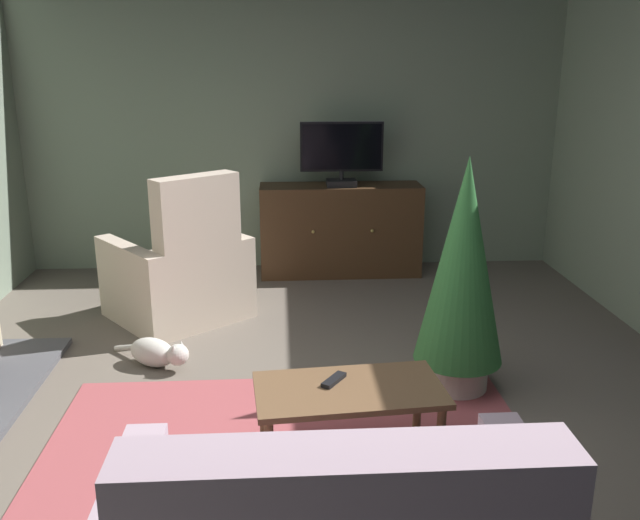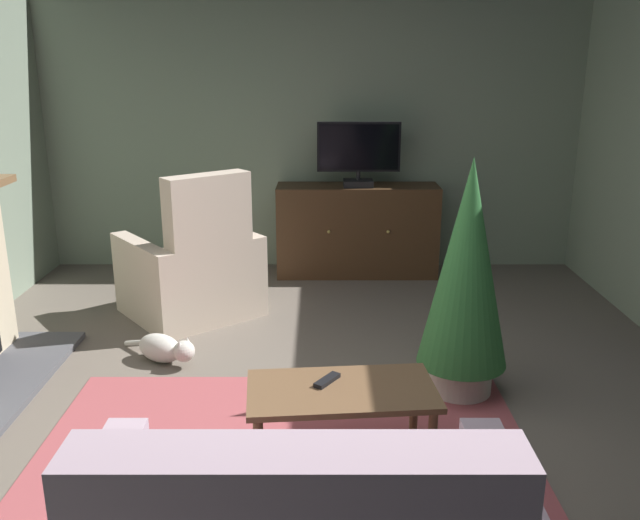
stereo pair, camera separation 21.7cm
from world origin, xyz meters
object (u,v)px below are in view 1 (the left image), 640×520
armchair_near_window (180,275)px  cat (157,352)px  tv_remote (334,380)px  potted_plant_leafy_by_curtain (463,270)px  television (342,152)px  tv_cabinet (340,232)px  coffee_table (349,398)px

armchair_near_window → cat: bearing=-93.2°
tv_remote → potted_plant_leafy_by_curtain: potted_plant_leafy_by_curtain is taller
television → potted_plant_leafy_by_curtain: potted_plant_leafy_by_curtain is taller
tv_remote → potted_plant_leafy_by_curtain: 1.16m
tv_remote → cat: bearing=78.3°
tv_cabinet → cat: size_ratio=2.62×
potted_plant_leafy_by_curtain → cat: 2.08m
cat → armchair_near_window: bearing=86.8°
tv_cabinet → armchair_near_window: armchair_near_window is taller
coffee_table → cat: 1.71m
tv_cabinet → armchair_near_window: bearing=-141.4°
cat → tv_cabinet: bearing=54.5°
television → coffee_table: size_ratio=0.79×
potted_plant_leafy_by_curtain → cat: potted_plant_leafy_by_curtain is taller
television → cat: size_ratio=1.32×
television → tv_remote: (-0.32, -3.08, -0.72)m
coffee_table → cat: (-1.16, 1.22, -0.28)m
tv_cabinet → cat: 2.45m
armchair_near_window → cat: size_ratio=2.20×
armchair_near_window → coffee_table: bearing=-62.1°
tv_remote → armchair_near_window: (-1.04, 2.04, -0.09)m
television → cat: 2.61m
tv_cabinet → tv_remote: tv_cabinet is taller
tv_cabinet → cat: (-1.41, -1.97, -0.31)m
armchair_near_window → tv_cabinet: bearing=38.6°
potted_plant_leafy_by_curtain → coffee_table: bearing=-133.5°
coffee_table → armchair_near_window: bearing=117.9°
television → potted_plant_leafy_by_curtain: bearing=-77.7°
tv_remote → armchair_near_window: 2.30m
tv_remote → cat: (-1.09, 1.16, -0.35)m
potted_plant_leafy_by_curtain → cat: bearing=167.7°
tv_cabinet → armchair_near_window: 1.74m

